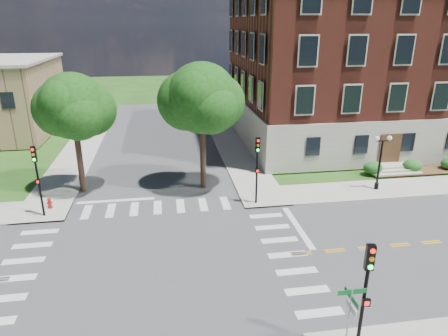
{
  "coord_description": "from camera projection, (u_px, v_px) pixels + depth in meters",
  "views": [
    {
      "loc": [
        0.77,
        -18.47,
        12.27
      ],
      "look_at": [
        4.51,
        5.85,
        3.2
      ],
      "focal_mm": 32.0,
      "sensor_mm": 36.0,
      "label": 1
    }
  ],
  "objects": [
    {
      "name": "ground",
      "position": [
        157.0,
        266.0,
        21.26
      ],
      "size": [
        160.0,
        160.0,
        0.0
      ],
      "primitive_type": "plane",
      "color": "#214A14",
      "rests_on": "ground"
    },
    {
      "name": "road_ew",
      "position": [
        157.0,
        266.0,
        21.26
      ],
      "size": [
        90.0,
        12.0,
        0.01
      ],
      "primitive_type": "cube",
      "color": "#3D3D3F",
      "rests_on": "ground"
    },
    {
      "name": "road_ns",
      "position": [
        157.0,
        266.0,
        21.26
      ],
      "size": [
        12.0,
        90.0,
        0.01
      ],
      "primitive_type": "cube",
      "color": "#3D3D3F",
      "rests_on": "ground"
    },
    {
      "name": "sidewalk_ne",
      "position": [
        322.0,
        159.0,
        37.69
      ],
      "size": [
        34.0,
        34.0,
        0.12
      ],
      "color": "#9E9B93",
      "rests_on": "ground"
    },
    {
      "name": "crosswalk_east",
      "position": [
        287.0,
        255.0,
        22.29
      ],
      "size": [
        2.2,
        10.2,
        0.02
      ],
      "primitive_type": null,
      "color": "silver",
      "rests_on": "ground"
    },
    {
      "name": "stop_bar_east",
      "position": [
        298.0,
        227.0,
        25.3
      ],
      "size": [
        0.4,
        5.5,
        0.0
      ],
      "primitive_type": "cube",
      "color": "silver",
      "rests_on": "ground"
    },
    {
      "name": "main_building",
      "position": [
        383.0,
        61.0,
        42.2
      ],
      "size": [
        30.6,
        22.4,
        16.5
      ],
      "color": "#9F9B8C",
      "rests_on": "ground"
    },
    {
      "name": "tree_c",
      "position": [
        73.0,
        106.0,
        28.32
      ],
      "size": [
        4.77,
        4.77,
        8.88
      ],
      "color": "black",
      "rests_on": "ground"
    },
    {
      "name": "tree_d",
      "position": [
        202.0,
        98.0,
        28.8
      ],
      "size": [
        5.19,
        5.19,
        9.53
      ],
      "color": "black",
      "rests_on": "ground"
    },
    {
      "name": "traffic_signal_se",
      "position": [
        366.0,
        287.0,
        14.53
      ],
      "size": [
        0.36,
        0.41,
        4.8
      ],
      "color": "black",
      "rests_on": "ground"
    },
    {
      "name": "traffic_signal_ne",
      "position": [
        257.0,
        162.0,
        27.36
      ],
      "size": [
        0.36,
        0.42,
        4.8
      ],
      "color": "black",
      "rests_on": "ground"
    },
    {
      "name": "traffic_signal_nw",
      "position": [
        37.0,
        172.0,
        25.5
      ],
      "size": [
        0.38,
        0.45,
        4.8
      ],
      "color": "black",
      "rests_on": "ground"
    },
    {
      "name": "twin_lamp_west",
      "position": [
        380.0,
        159.0,
        29.94
      ],
      "size": [
        1.36,
        0.36,
        4.23
      ],
      "color": "black",
      "rests_on": "ground"
    },
    {
      "name": "street_sign_pole",
      "position": [
        350.0,
        310.0,
        14.63
      ],
      "size": [
        1.1,
        1.1,
        3.1
      ],
      "color": "gray",
      "rests_on": "ground"
    },
    {
      "name": "fire_hydrant",
      "position": [
        50.0,
        203.0,
        27.5
      ],
      "size": [
        0.35,
        0.35,
        0.75
      ],
      "color": "maroon",
      "rests_on": "ground"
    }
  ]
}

